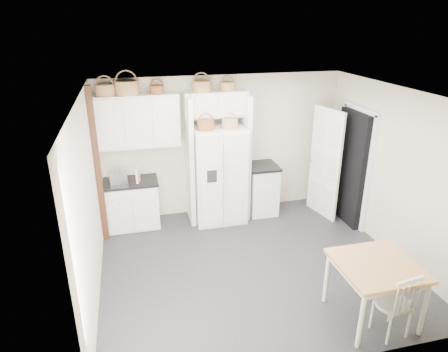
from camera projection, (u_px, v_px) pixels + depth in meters
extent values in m
plane|color=black|center=(252.00, 264.00, 6.13)|extent=(4.50, 4.50, 0.00)
plane|color=white|center=(257.00, 95.00, 5.17)|extent=(4.50, 4.50, 0.00)
plane|color=beige|center=(222.00, 146.00, 7.46)|extent=(4.50, 0.00, 4.50)
plane|color=beige|center=(89.00, 203.00, 5.15)|extent=(0.00, 4.00, 4.00)
plane|color=beige|center=(394.00, 173.00, 6.15)|extent=(0.00, 4.00, 4.00)
cube|color=silver|center=(219.00, 175.00, 7.22)|extent=(0.91, 0.73, 1.76)
cube|color=beige|center=(133.00, 205.00, 7.13)|extent=(0.90, 0.57, 0.84)
cube|color=beige|center=(261.00, 189.00, 7.65)|extent=(0.52, 0.63, 0.92)
cube|color=#AB6B47|center=(373.00, 291.00, 4.92)|extent=(0.95, 0.95, 0.79)
cube|color=beige|center=(393.00, 303.00, 4.65)|extent=(0.47, 0.44, 0.86)
cube|color=black|center=(130.00, 182.00, 6.97)|extent=(0.94, 0.61, 0.04)
cube|color=black|center=(262.00, 166.00, 7.47)|extent=(0.56, 0.67, 0.04)
cube|color=silver|center=(118.00, 179.00, 6.80)|extent=(0.32, 0.23, 0.20)
cube|color=#A82210|center=(138.00, 176.00, 6.88)|extent=(0.04, 0.16, 0.24)
cube|color=beige|center=(138.00, 175.00, 6.87)|extent=(0.07, 0.17, 0.25)
cylinder|color=#A57549|center=(105.00, 90.00, 6.44)|extent=(0.32, 0.32, 0.18)
cylinder|color=#A57549|center=(127.00, 88.00, 6.51)|extent=(0.38, 0.38, 0.23)
cylinder|color=brown|center=(157.00, 89.00, 6.63)|extent=(0.24, 0.24, 0.14)
cylinder|color=#A57549|center=(201.00, 86.00, 6.79)|extent=(0.32, 0.32, 0.18)
cylinder|color=#A57549|center=(227.00, 86.00, 6.90)|extent=(0.26, 0.26, 0.15)
cylinder|color=brown|center=(206.00, 125.00, 6.72)|extent=(0.29, 0.29, 0.16)
cylinder|color=#A57549|center=(230.00, 124.00, 6.82)|extent=(0.27, 0.27, 0.15)
cube|color=beige|center=(138.00, 121.00, 6.75)|extent=(1.40, 0.34, 0.90)
cube|color=beige|center=(216.00, 104.00, 6.96)|extent=(1.12, 0.34, 0.45)
cube|color=beige|center=(190.00, 161.00, 7.09)|extent=(0.08, 0.60, 2.30)
cube|color=beige|center=(245.00, 157.00, 7.32)|extent=(0.08, 0.60, 2.30)
cube|color=#341B0C|center=(98.00, 167.00, 6.38)|extent=(0.09, 0.09, 2.60)
cube|color=black|center=(352.00, 168.00, 7.13)|extent=(0.18, 0.85, 2.05)
cube|color=white|center=(325.00, 163.00, 7.36)|extent=(0.21, 0.79, 2.05)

